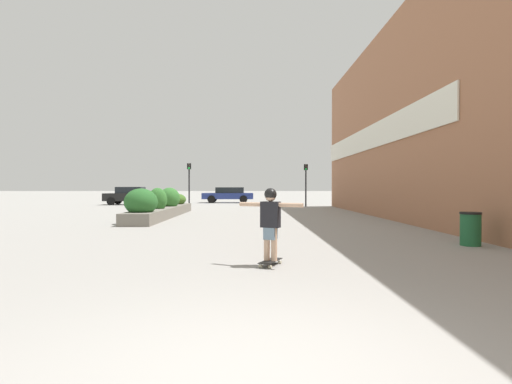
{
  "coord_description": "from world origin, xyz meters",
  "views": [
    {
      "loc": [
        -0.0,
        -3.04,
        1.46
      ],
      "look_at": [
        0.16,
        12.83,
        1.27
      ],
      "focal_mm": 28.0,
      "sensor_mm": 36.0,
      "label": 1
    }
  ],
  "objects_px": {
    "skateboard": "(271,262)",
    "skateboarder": "(271,217)",
    "car_leftmost": "(229,194)",
    "traffic_light_left": "(189,177)",
    "traffic_light_right": "(306,177)",
    "car_center_left": "(385,195)",
    "trash_bin": "(471,229)",
    "car_center_right": "(129,195)"
  },
  "relations": [
    {
      "from": "skateboard",
      "to": "car_center_right",
      "type": "height_order",
      "value": "car_center_right"
    },
    {
      "from": "car_leftmost",
      "to": "car_center_left",
      "type": "height_order",
      "value": "car_center_left"
    },
    {
      "from": "trash_bin",
      "to": "car_leftmost",
      "type": "distance_m",
      "value": 28.68
    },
    {
      "from": "trash_bin",
      "to": "traffic_light_right",
      "type": "relative_size",
      "value": 0.26
    },
    {
      "from": "trash_bin",
      "to": "car_center_left",
      "type": "bearing_deg",
      "value": 76.11
    },
    {
      "from": "skateboard",
      "to": "car_leftmost",
      "type": "height_order",
      "value": "car_leftmost"
    },
    {
      "from": "skateboarder",
      "to": "trash_bin",
      "type": "distance_m",
      "value": 5.7
    },
    {
      "from": "car_leftmost",
      "to": "traffic_light_right",
      "type": "height_order",
      "value": "traffic_light_right"
    },
    {
      "from": "car_center_left",
      "to": "traffic_light_left",
      "type": "relative_size",
      "value": 1.37
    },
    {
      "from": "skateboard",
      "to": "car_center_left",
      "type": "bearing_deg",
      "value": 92.71
    },
    {
      "from": "car_center_left",
      "to": "skateboarder",
      "type": "bearing_deg",
      "value": 157.46
    },
    {
      "from": "traffic_light_right",
      "to": "car_leftmost",
      "type": "bearing_deg",
      "value": 130.08
    },
    {
      "from": "car_center_right",
      "to": "car_center_left",
      "type": "bearing_deg",
      "value": -87.49
    },
    {
      "from": "skateboarder",
      "to": "traffic_light_right",
      "type": "relative_size",
      "value": 0.42
    },
    {
      "from": "car_center_right",
      "to": "traffic_light_right",
      "type": "height_order",
      "value": "traffic_light_right"
    },
    {
      "from": "skateboarder",
      "to": "traffic_light_right",
      "type": "bearing_deg",
      "value": 105.89
    },
    {
      "from": "car_leftmost",
      "to": "traffic_light_left",
      "type": "xyz_separation_m",
      "value": [
        -2.53,
        -7.49,
        1.46
      ]
    },
    {
      "from": "car_center_left",
      "to": "traffic_light_right",
      "type": "bearing_deg",
      "value": 119.4
    },
    {
      "from": "car_center_left",
      "to": "car_leftmost",
      "type": "bearing_deg",
      "value": 76.5
    },
    {
      "from": "trash_bin",
      "to": "car_leftmost",
      "type": "bearing_deg",
      "value": 105.47
    },
    {
      "from": "car_leftmost",
      "to": "traffic_light_left",
      "type": "height_order",
      "value": "traffic_light_left"
    },
    {
      "from": "skateboarder",
      "to": "car_leftmost",
      "type": "xyz_separation_m",
      "value": [
        -2.54,
        30.11,
        -0.13
      ]
    },
    {
      "from": "car_leftmost",
      "to": "traffic_light_right",
      "type": "distance_m",
      "value": 9.84
    },
    {
      "from": "trash_bin",
      "to": "traffic_light_right",
      "type": "distance_m",
      "value": 20.31
    },
    {
      "from": "skateboarder",
      "to": "car_center_right",
      "type": "xyz_separation_m",
      "value": [
        -10.56,
        25.88,
        -0.13
      ]
    },
    {
      "from": "car_center_right",
      "to": "car_leftmost",
      "type": "bearing_deg",
      "value": -62.18
    },
    {
      "from": "traffic_light_left",
      "to": "traffic_light_right",
      "type": "distance_m",
      "value": 8.8
    },
    {
      "from": "car_center_left",
      "to": "car_center_right",
      "type": "relative_size",
      "value": 1.17
    },
    {
      "from": "skateboarder",
      "to": "traffic_light_left",
      "type": "relative_size",
      "value": 0.41
    },
    {
      "from": "skateboarder",
      "to": "trash_bin",
      "type": "height_order",
      "value": "skateboarder"
    },
    {
      "from": "skateboarder",
      "to": "trash_bin",
      "type": "bearing_deg",
      "value": 51.05
    },
    {
      "from": "trash_bin",
      "to": "car_center_left",
      "type": "relative_size",
      "value": 0.19
    },
    {
      "from": "skateboarder",
      "to": "traffic_light_right",
      "type": "distance_m",
      "value": 23.0
    },
    {
      "from": "skateboard",
      "to": "skateboarder",
      "type": "relative_size",
      "value": 0.53
    },
    {
      "from": "trash_bin",
      "to": "car_leftmost",
      "type": "height_order",
      "value": "car_leftmost"
    },
    {
      "from": "car_center_left",
      "to": "trash_bin",
      "type": "bearing_deg",
      "value": 166.11
    },
    {
      "from": "skateboard",
      "to": "traffic_light_left",
      "type": "relative_size",
      "value": 0.22
    },
    {
      "from": "car_center_left",
      "to": "traffic_light_left",
      "type": "distance_m",
      "value": 16.8
    },
    {
      "from": "trash_bin",
      "to": "car_center_left",
      "type": "xyz_separation_m",
      "value": [
        6.02,
        24.36,
        0.4
      ]
    },
    {
      "from": "car_center_left",
      "to": "traffic_light_right",
      "type": "relative_size",
      "value": 1.39
    },
    {
      "from": "skateboard",
      "to": "skateboarder",
      "type": "xyz_separation_m",
      "value": [
        0.0,
        0.0,
        0.84
      ]
    },
    {
      "from": "car_leftmost",
      "to": "traffic_light_right",
      "type": "xyz_separation_m",
      "value": [
        6.27,
        -7.45,
        1.42
      ]
    }
  ]
}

